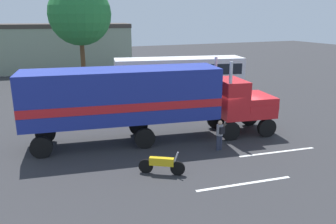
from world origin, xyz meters
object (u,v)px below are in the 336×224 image
at_px(motorcycle, 162,164).
at_px(semi_truck, 143,98).
at_px(tree_left, 80,14).
at_px(parked_bus, 179,74).
at_px(person_bystander, 220,134).

bearing_deg(motorcycle, semi_truck, 81.99).
relative_size(semi_truck, tree_left, 1.44).
bearing_deg(tree_left, motorcycle, -90.35).
xyz_separation_m(motorcycle, tree_left, (0.13, 21.25, 6.52)).
distance_m(parked_bus, motorcycle, 15.12).
distance_m(parked_bus, tree_left, 11.60).
bearing_deg(parked_bus, tree_left, 130.88).
bearing_deg(tree_left, parked_bus, -49.12).
relative_size(person_bystander, tree_left, 0.16).
bearing_deg(semi_truck, motorcycle, -98.01).
xyz_separation_m(person_bystander, tree_left, (-3.74, 19.80, 6.11)).
distance_m(motorcycle, tree_left, 22.23).
bearing_deg(tree_left, semi_truck, -88.38).
bearing_deg(motorcycle, parked_bus, 62.27).
relative_size(person_bystander, parked_bus, 0.14).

